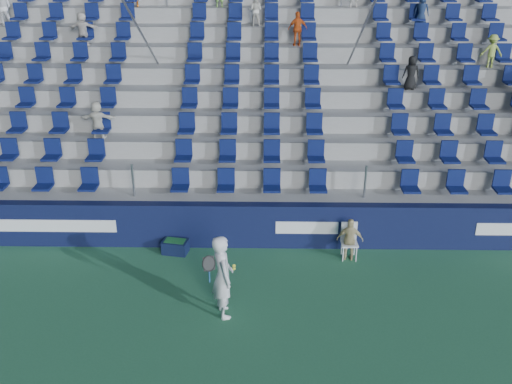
% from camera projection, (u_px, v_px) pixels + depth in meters
% --- Properties ---
extents(ground, '(70.00, 70.00, 0.00)m').
position_uv_depth(ground, '(244.00, 319.00, 12.10)').
color(ground, '#307048').
rests_on(ground, ground).
extents(sponsor_wall, '(24.00, 0.32, 1.20)m').
position_uv_depth(sponsor_wall, '(249.00, 225.00, 14.73)').
color(sponsor_wall, '#10153A').
rests_on(sponsor_wall, ground).
extents(grandstand, '(24.00, 8.17, 6.63)m').
position_uv_depth(grandstand, '(253.00, 112.00, 18.74)').
color(grandstand, '#959691').
rests_on(grandstand, ground).
extents(tennis_player, '(0.72, 0.79, 1.89)m').
position_uv_depth(tennis_player, '(223.00, 276.00, 11.88)').
color(tennis_player, silver).
rests_on(tennis_player, ground).
extents(line_judge_chair, '(0.42, 0.43, 0.92)m').
position_uv_depth(line_judge_chair, '(349.00, 238.00, 14.26)').
color(line_judge_chair, white).
rests_on(line_judge_chair, ground).
extents(line_judge, '(0.68, 0.35, 1.12)m').
position_uv_depth(line_judge, '(350.00, 240.00, 14.11)').
color(line_judge, tan).
rests_on(line_judge, ground).
extents(ball_bin, '(0.69, 0.52, 0.35)m').
position_uv_depth(ball_bin, '(175.00, 246.00, 14.56)').
color(ball_bin, '#0E1634').
rests_on(ball_bin, ground).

